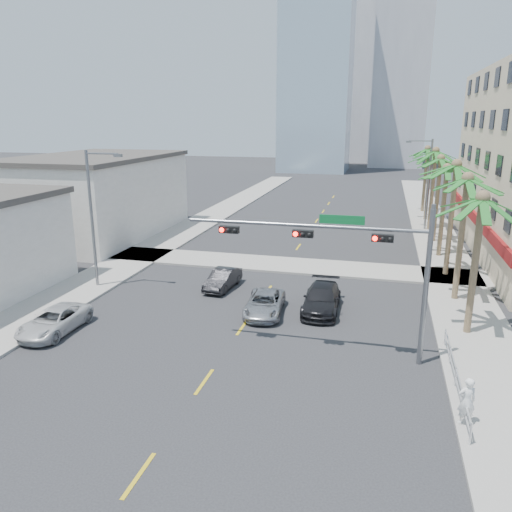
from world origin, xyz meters
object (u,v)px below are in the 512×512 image
at_px(car_parked_far, 54,321).
at_px(pedestrian, 467,401).
at_px(car_lane_left, 223,279).
at_px(car_lane_center, 265,303).
at_px(car_lane_right, 322,299).
at_px(traffic_signal_mast, 353,253).

relative_size(car_parked_far, pedestrian, 2.47).
height_order(car_parked_far, car_lane_left, car_lane_left).
bearing_deg(pedestrian, car_lane_left, -59.70).
distance_m(car_parked_far, car_lane_left, 10.97).
relative_size(car_parked_far, car_lane_center, 1.02).
xyz_separation_m(car_parked_far, pedestrian, (19.70, -3.65, 0.44)).
bearing_deg(car_lane_right, car_lane_center, -158.68).
relative_size(traffic_signal_mast, car_lane_right, 2.23).
height_order(car_lane_left, car_lane_center, car_lane_left).
distance_m(car_lane_left, car_lane_center, 5.23).
distance_m(car_parked_far, car_lane_right, 14.76).
relative_size(traffic_signal_mast, car_parked_far, 2.45).
distance_m(car_parked_far, pedestrian, 20.04).
height_order(traffic_signal_mast, pedestrian, traffic_signal_mast).
height_order(car_lane_left, car_lane_right, car_lane_right).
distance_m(traffic_signal_mast, car_parked_far, 15.85).
bearing_deg(car_lane_right, traffic_signal_mast, -71.74).
bearing_deg(car_lane_right, car_lane_left, 159.63).
height_order(car_lane_left, pedestrian, pedestrian).
height_order(car_parked_far, pedestrian, pedestrian).
relative_size(car_parked_far, car_lane_right, 0.91).
bearing_deg(pedestrian, car_parked_far, -26.84).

